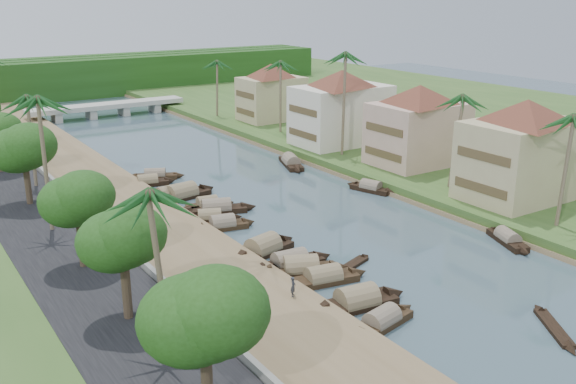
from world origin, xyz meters
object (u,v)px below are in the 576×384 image
building_near (523,149)px  sampan_1 (357,302)px  person_near (293,286)px  sampan_0 (382,321)px  bridge (107,107)px

building_near → sampan_1: bearing=-164.1°
building_near → sampan_1: building_near is taller
building_near → sampan_1: size_ratio=1.75×
building_near → person_near: (-31.69, -5.33, -4.84)m
building_near → person_near: 32.50m
sampan_1 → building_near: bearing=23.1°
sampan_0 → sampan_1: sampan_1 is taller
building_near → sampan_0: (-28.38, -11.12, -5.98)m
sampan_0 → sampan_1: (0.42, 3.15, 0.01)m
building_near → sampan_0: 31.06m
sampan_0 → person_near: size_ratio=4.95×
sampan_1 → person_near: bearing=151.8°
sampan_0 → sampan_1: size_ratio=0.86×
bridge → building_near: bearing=-75.6°
bridge → sampan_0: bridge is taller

